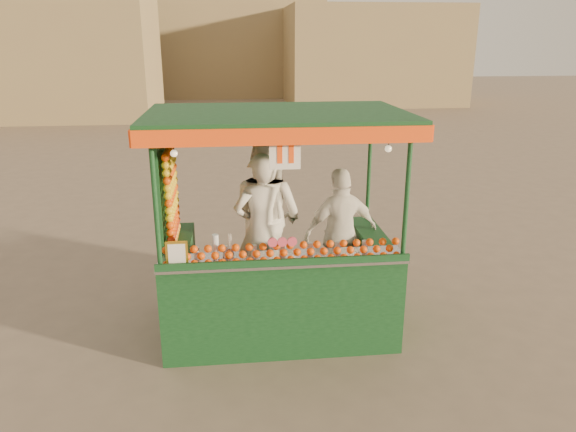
{
  "coord_description": "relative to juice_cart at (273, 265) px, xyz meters",
  "views": [
    {
      "loc": [
        -0.79,
        -5.64,
        3.28
      ],
      "look_at": [
        -0.14,
        0.2,
        1.36
      ],
      "focal_mm": 33.66,
      "sensor_mm": 36.0,
      "label": 1
    }
  ],
  "objects": [
    {
      "name": "vendor_right",
      "position": [
        0.85,
        0.3,
        0.26
      ],
      "size": [
        0.98,
        0.56,
        1.58
      ],
      "rotation": [
        0.0,
        0.0,
        3.34
      ],
      "color": "white",
      "rests_on": "ground"
    },
    {
      "name": "juice_cart",
      "position": [
        0.0,
        0.0,
        0.0
      ],
      "size": [
        2.82,
        1.83,
        2.56
      ],
      "color": "#0D3317",
      "rests_on": "ground"
    },
    {
      "name": "building_right",
      "position": [
        7.34,
        23.97,
        1.67
      ],
      "size": [
        9.0,
        6.0,
        5.0
      ],
      "primitive_type": "cube",
      "color": "olive",
      "rests_on": "ground"
    },
    {
      "name": "building_left",
      "position": [
        -8.66,
        19.97,
        2.17
      ],
      "size": [
        10.0,
        6.0,
        6.0
      ],
      "primitive_type": "cube",
      "color": "olive",
      "rests_on": "ground"
    },
    {
      "name": "building_center",
      "position": [
        -1.66,
        29.97,
        2.67
      ],
      "size": [
        14.0,
        7.0,
        7.0
      ],
      "primitive_type": "cube",
      "color": "olive",
      "rests_on": "ground"
    },
    {
      "name": "ground",
      "position": [
        0.34,
        -0.03,
        -0.83
      ],
      "size": [
        90.0,
        90.0,
        0.0
      ],
      "primitive_type": "plane",
      "color": "#6E5D4F",
      "rests_on": "ground"
    },
    {
      "name": "vendor_left",
      "position": [
        -0.11,
        0.21,
        0.37
      ],
      "size": [
        0.75,
        0.59,
        1.8
      ],
      "rotation": [
        0.0,
        0.0,
        3.41
      ],
      "color": "beige",
      "rests_on": "ground"
    },
    {
      "name": "vendor_middle",
      "position": [
        -0.01,
        0.49,
        0.44
      ],
      "size": [
        1.18,
        1.19,
        1.94
      ],
      "rotation": [
        0.0,
        0.0,
        2.35
      ],
      "color": "silver",
      "rests_on": "ground"
    }
  ]
}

